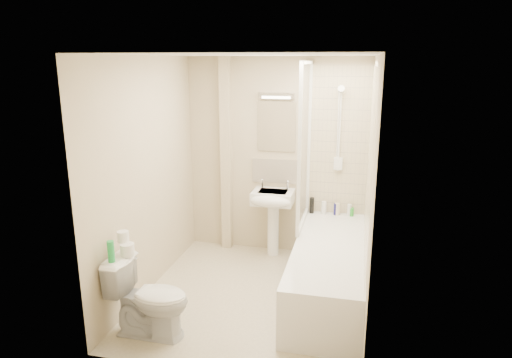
# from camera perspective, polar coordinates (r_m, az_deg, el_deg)

# --- Properties ---
(floor) EXTENTS (2.50, 2.50, 0.00)m
(floor) POSITION_cam_1_polar(r_m,az_deg,el_deg) (4.85, -0.41, -14.40)
(floor) COLOR beige
(floor) RESTS_ON ground
(wall_back) EXTENTS (2.20, 0.02, 2.40)m
(wall_back) POSITION_cam_1_polar(r_m,az_deg,el_deg) (5.58, 2.54, 2.71)
(wall_back) COLOR beige
(wall_back) RESTS_ON ground
(wall_left) EXTENTS (0.02, 2.50, 2.40)m
(wall_left) POSITION_cam_1_polar(r_m,az_deg,el_deg) (4.76, -13.43, 0.22)
(wall_left) COLOR beige
(wall_left) RESTS_ON ground
(wall_right) EXTENTS (0.02, 2.50, 2.40)m
(wall_right) POSITION_cam_1_polar(r_m,az_deg,el_deg) (4.28, 14.04, -1.43)
(wall_right) COLOR beige
(wall_right) RESTS_ON ground
(ceiling) EXTENTS (2.20, 2.50, 0.02)m
(ceiling) POSITION_cam_1_polar(r_m,az_deg,el_deg) (4.24, -0.47, 15.28)
(ceiling) COLOR white
(ceiling) RESTS_ON wall_back
(tile_back) EXTENTS (0.70, 0.01, 1.75)m
(tile_back) POSITION_cam_1_polar(r_m,az_deg,el_deg) (5.44, 10.36, 4.59)
(tile_back) COLOR beige
(tile_back) RESTS_ON wall_back
(tile_right) EXTENTS (0.01, 2.10, 1.75)m
(tile_right) POSITION_cam_1_polar(r_m,az_deg,el_deg) (4.42, 14.04, 2.08)
(tile_right) COLOR beige
(tile_right) RESTS_ON wall_right
(pipe_boxing) EXTENTS (0.12, 0.12, 2.40)m
(pipe_boxing) POSITION_cam_1_polar(r_m,az_deg,el_deg) (5.67, -3.75, 2.88)
(pipe_boxing) COLOR beige
(pipe_boxing) RESTS_ON ground
(splashback) EXTENTS (0.60, 0.02, 0.30)m
(splashback) POSITION_cam_1_polar(r_m,az_deg,el_deg) (5.61, 2.53, 0.99)
(splashback) COLOR beige
(splashback) RESTS_ON wall_back
(mirror) EXTENTS (0.46, 0.01, 0.60)m
(mirror) POSITION_cam_1_polar(r_m,az_deg,el_deg) (5.50, 2.59, 6.56)
(mirror) COLOR white
(mirror) RESTS_ON wall_back
(strip_light) EXTENTS (0.42, 0.07, 0.07)m
(strip_light) POSITION_cam_1_polar(r_m,az_deg,el_deg) (5.44, 2.59, 10.38)
(strip_light) COLOR silver
(strip_light) RESTS_ON wall_back
(bathtub) EXTENTS (0.70, 2.10, 0.55)m
(bathtub) POSITION_cam_1_polar(r_m,az_deg,el_deg) (4.79, 9.08, -11.05)
(bathtub) COLOR white
(bathtub) RESTS_ON ground
(shower_screen) EXTENTS (0.04, 0.92, 1.80)m
(shower_screen) POSITION_cam_1_polar(r_m,az_deg,el_deg) (5.04, 6.12, 4.23)
(shower_screen) COLOR white
(shower_screen) RESTS_ON bathtub
(shower_fixture) EXTENTS (0.10, 0.16, 0.99)m
(shower_fixture) POSITION_cam_1_polar(r_m,az_deg,el_deg) (5.38, 10.37, 5.78)
(shower_fixture) COLOR white
(shower_fixture) RESTS_ON wall_back
(pedestal_sink) EXTENTS (0.49, 0.46, 0.94)m
(pedestal_sink) POSITION_cam_1_polar(r_m,az_deg,el_deg) (5.49, 2.06, -3.29)
(pedestal_sink) COLOR white
(pedestal_sink) RESTS_ON ground
(bottle_black_a) EXTENTS (0.05, 0.05, 0.19)m
(bottle_black_a) POSITION_cam_1_polar(r_m,az_deg,el_deg) (5.57, 6.99, -3.29)
(bottle_black_a) COLOR black
(bottle_black_a) RESTS_ON bathtub
(bottle_white_a) EXTENTS (0.06, 0.06, 0.16)m
(bottle_white_a) POSITION_cam_1_polar(r_m,az_deg,el_deg) (5.57, 8.48, -3.57)
(bottle_white_a) COLOR white
(bottle_white_a) RESTS_ON bathtub
(bottle_blue) EXTENTS (0.06, 0.06, 0.14)m
(bottle_blue) POSITION_cam_1_polar(r_m,az_deg,el_deg) (5.56, 9.98, -3.72)
(bottle_blue) COLOR navy
(bottle_blue) RESTS_ON bathtub
(bottle_cream) EXTENTS (0.06, 0.06, 0.14)m
(bottle_cream) POSITION_cam_1_polar(r_m,az_deg,el_deg) (5.56, 10.11, -3.72)
(bottle_cream) COLOR beige
(bottle_cream) RESTS_ON bathtub
(bottle_white_b) EXTENTS (0.05, 0.05, 0.14)m
(bottle_white_b) POSITION_cam_1_polar(r_m,az_deg,el_deg) (5.56, 11.60, -3.82)
(bottle_white_b) COLOR white
(bottle_white_b) RESTS_ON bathtub
(bottle_green) EXTENTS (0.06, 0.06, 0.10)m
(bottle_green) POSITION_cam_1_polar(r_m,az_deg,el_deg) (5.56, 11.83, -4.05)
(bottle_green) COLOR green
(bottle_green) RESTS_ON bathtub
(toilet) EXTENTS (0.41, 0.70, 0.71)m
(toilet) POSITION_cam_1_polar(r_m,az_deg,el_deg) (4.20, -13.17, -14.24)
(toilet) COLOR white
(toilet) RESTS_ON ground
(toilet_roll_lower) EXTENTS (0.12, 0.12, 0.10)m
(toilet_roll_lower) POSITION_cam_1_polar(r_m,az_deg,el_deg) (4.16, -15.79, -8.49)
(toilet_roll_lower) COLOR white
(toilet_roll_lower) RESTS_ON toilet
(toilet_roll_upper) EXTENTS (0.10, 0.10, 0.09)m
(toilet_roll_upper) POSITION_cam_1_polar(r_m,az_deg,el_deg) (4.19, -16.29, -6.90)
(toilet_roll_upper) COLOR white
(toilet_roll_upper) RESTS_ON toilet_roll_lower
(green_bottle) EXTENTS (0.06, 0.06, 0.19)m
(green_bottle) POSITION_cam_1_polar(r_m,az_deg,el_deg) (4.05, -17.68, -8.64)
(green_bottle) COLOR green
(green_bottle) RESTS_ON toilet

